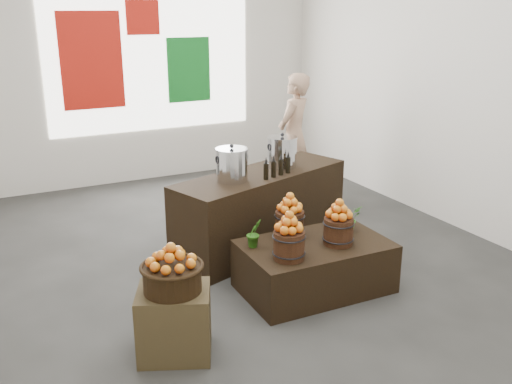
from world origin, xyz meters
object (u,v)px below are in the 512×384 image
counter (261,210)px  crate (175,322)px  display_table (314,266)px  stock_pot_center (282,153)px  shopper (294,136)px  wicker_basket (172,278)px  stock_pot_left (232,166)px

counter → crate: bearing=-153.2°
display_table → stock_pot_center: size_ratio=4.21×
counter → shopper: 2.01m
wicker_basket → stock_pot_left: bearing=51.1°
crate → shopper: bearing=46.7°
display_table → counter: 1.20m
display_table → shopper: size_ratio=0.79×
stock_pot_center → shopper: shopper is taller
wicker_basket → stock_pot_left: size_ratio=1.34×
display_table → stock_pot_left: (-0.40, 1.04, 0.81)m
stock_pot_left → shopper: bearing=43.1°
stock_pot_center → shopper: size_ratio=0.19×
display_table → stock_pot_left: bearing=111.9°
stock_pot_center → shopper: bearing=54.6°
stock_pot_left → shopper: 2.35m
stock_pot_left → counter: bearing=18.2°
stock_pot_center → crate: bearing=-138.4°
shopper → counter: bearing=14.9°
stock_pot_left → shopper: (1.71, 1.61, -0.16)m
shopper → crate: bearing=12.9°
crate → display_table: 1.64m
stock_pot_left → crate: bearing=-128.9°
counter → stock_pot_center: size_ratio=6.47×
stock_pot_left → display_table: bearing=-69.2°
display_table → wicker_basket: bearing=-163.8°
crate → shopper: shopper is taller
display_table → stock_pot_center: stock_pot_center is taller
crate → counter: size_ratio=0.26×
display_table → counter: size_ratio=0.65×
crate → counter: bearing=45.0°
crate → counter: (1.61, 1.61, 0.16)m
crate → wicker_basket: 0.38m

